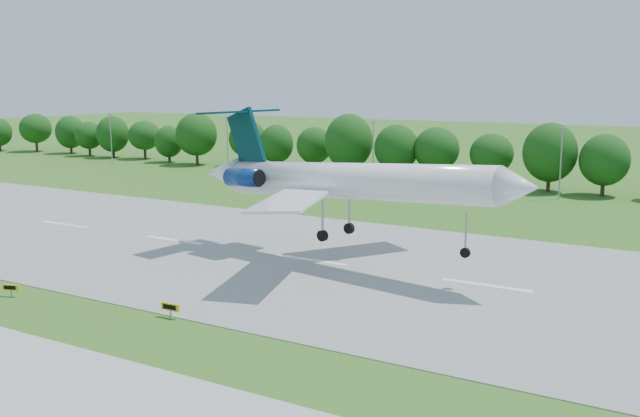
{
  "coord_description": "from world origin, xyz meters",
  "views": [
    {
      "loc": [
        39.58,
        -41.39,
        19.8
      ],
      "look_at": [
        5.22,
        18.0,
        7.49
      ],
      "focal_mm": 40.0,
      "sensor_mm": 36.0,
      "label": 1
    }
  ],
  "objects_px": {
    "service_vehicle_a": "(301,178)",
    "service_vehicle_b": "(274,177)",
    "airliner": "(337,179)",
    "taxi_sign_left": "(11,288)"
  },
  "relations": [
    {
      "from": "airliner",
      "to": "service_vehicle_b",
      "type": "distance_m",
      "value": 68.04
    },
    {
      "from": "service_vehicle_a",
      "to": "service_vehicle_b",
      "type": "relative_size",
      "value": 0.93
    },
    {
      "from": "service_vehicle_a",
      "to": "airliner",
      "type": "bearing_deg",
      "value": -128.25
    },
    {
      "from": "taxi_sign_left",
      "to": "service_vehicle_a",
      "type": "bearing_deg",
      "value": 84.17
    },
    {
      "from": "taxi_sign_left",
      "to": "service_vehicle_a",
      "type": "xyz_separation_m",
      "value": [
        -17.38,
        79.73,
        -0.25
      ]
    },
    {
      "from": "taxi_sign_left",
      "to": "service_vehicle_a",
      "type": "height_order",
      "value": "service_vehicle_a"
    },
    {
      "from": "airliner",
      "to": "service_vehicle_b",
      "type": "relative_size",
      "value": 10.55
    },
    {
      "from": "service_vehicle_a",
      "to": "service_vehicle_b",
      "type": "bearing_deg",
      "value": 126.56
    },
    {
      "from": "airliner",
      "to": "taxi_sign_left",
      "type": "bearing_deg",
      "value": -120.35
    },
    {
      "from": "airliner",
      "to": "taxi_sign_left",
      "type": "distance_m",
      "value": 34.02
    }
  ]
}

